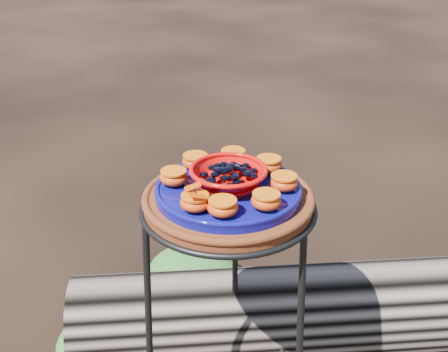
# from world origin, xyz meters

# --- Properties ---
(plant_stand) EXTENTS (0.44, 0.44, 0.70)m
(plant_stand) POSITION_xyz_m (0.00, 0.00, 0.35)
(plant_stand) COLOR black
(plant_stand) RESTS_ON ground
(terracotta_saucer) EXTENTS (0.38, 0.38, 0.03)m
(terracotta_saucer) POSITION_xyz_m (0.00, 0.00, 0.72)
(terracotta_saucer) COLOR #50270E
(terracotta_saucer) RESTS_ON plant_stand
(cobalt_plate) EXTENTS (0.33, 0.33, 0.02)m
(cobalt_plate) POSITION_xyz_m (0.00, 0.00, 0.74)
(cobalt_plate) COLOR #02034D
(cobalt_plate) RESTS_ON terracotta_saucer
(red_bowl) EXTENTS (0.16, 0.16, 0.05)m
(red_bowl) POSITION_xyz_m (0.00, 0.00, 0.78)
(red_bowl) COLOR red
(red_bowl) RESTS_ON cobalt_plate
(glass_gems) EXTENTS (0.13, 0.13, 0.02)m
(glass_gems) POSITION_xyz_m (0.00, 0.00, 0.81)
(glass_gems) COLOR black
(glass_gems) RESTS_ON red_bowl
(orange_half_0) EXTENTS (0.06, 0.06, 0.03)m
(orange_half_0) POSITION_xyz_m (-0.06, -0.11, 0.77)
(orange_half_0) COLOR #B53200
(orange_half_0) RESTS_ON cobalt_plate
(orange_half_1) EXTENTS (0.06, 0.06, 0.03)m
(orange_half_1) POSITION_xyz_m (0.00, -0.12, 0.77)
(orange_half_1) COLOR #B53200
(orange_half_1) RESTS_ON cobalt_plate
(orange_half_2) EXTENTS (0.06, 0.06, 0.03)m
(orange_half_2) POSITION_xyz_m (0.09, -0.09, 0.77)
(orange_half_2) COLOR #B53200
(orange_half_2) RESTS_ON cobalt_plate
(orange_half_3) EXTENTS (0.06, 0.06, 0.03)m
(orange_half_3) POSITION_xyz_m (0.12, 0.00, 0.77)
(orange_half_3) COLOR #B53200
(orange_half_3) RESTS_ON cobalt_plate
(orange_half_4) EXTENTS (0.06, 0.06, 0.03)m
(orange_half_4) POSITION_xyz_m (0.09, 0.09, 0.77)
(orange_half_4) COLOR #B53200
(orange_half_4) RESTS_ON cobalt_plate
(orange_half_5) EXTENTS (0.06, 0.06, 0.03)m
(orange_half_5) POSITION_xyz_m (-0.00, 0.12, 0.77)
(orange_half_5) COLOR #B53200
(orange_half_5) RESTS_ON cobalt_plate
(orange_half_6) EXTENTS (0.06, 0.06, 0.03)m
(orange_half_6) POSITION_xyz_m (-0.09, 0.09, 0.77)
(orange_half_6) COLOR #B53200
(orange_half_6) RESTS_ON cobalt_plate
(orange_half_7) EXTENTS (0.06, 0.06, 0.03)m
(orange_half_7) POSITION_xyz_m (-0.12, -0.00, 0.77)
(orange_half_7) COLOR #B53200
(orange_half_7) RESTS_ON cobalt_plate
(butterfly) EXTENTS (0.08, 0.07, 0.01)m
(butterfly) POSITION_xyz_m (-0.06, -0.11, 0.79)
(butterfly) COLOR #DB4000
(butterfly) RESTS_ON orange_half_0
(driftwood_log) EXTENTS (1.69, 0.74, 0.31)m
(driftwood_log) POSITION_xyz_m (0.31, 0.32, 0.15)
(driftwood_log) COLOR black
(driftwood_log) RESTS_ON ground
(foliage_left) EXTENTS (0.29, 0.29, 0.14)m
(foliage_left) POSITION_xyz_m (-0.42, 0.19, 0.07)
(foliage_left) COLOR #2F5B21
(foliage_left) RESTS_ON ground
(foliage_back) EXTENTS (0.35, 0.35, 0.17)m
(foliage_back) POSITION_xyz_m (-0.18, 0.56, 0.09)
(foliage_back) COLOR #2F5B21
(foliage_back) RESTS_ON ground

